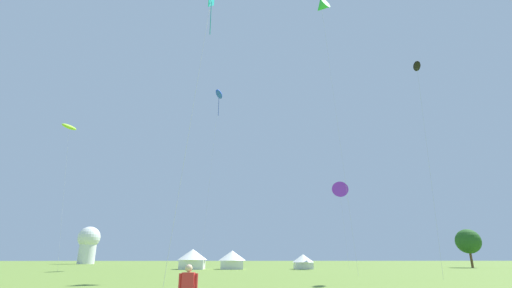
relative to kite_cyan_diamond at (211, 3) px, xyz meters
The scene contains 11 objects.
kite_cyan_diamond is the anchor object (origin of this frame).
kite_green_delta 29.26m from the kite_cyan_diamond, 56.49° to the left, with size 3.22×2.87×36.98m.
kite_lime_parafoil 42.10m from the kite_cyan_diamond, 127.40° to the left, with size 3.26×2.95×22.42m.
kite_blue_parafoil 46.35m from the kite_cyan_diamond, 93.17° to the left, with size 2.99×3.93×34.08m.
kite_purple_delta 49.14m from the kite_cyan_diamond, 64.71° to the left, with size 3.60×3.61×15.40m.
kite_black_parafoil 25.68m from the kite_cyan_diamond, 30.99° to the left, with size 2.11×2.37×22.75m.
festival_tent_left 45.99m from the kite_cyan_diamond, 97.83° to the left, with size 5.01×5.01×3.26m.
festival_tent_right 45.68m from the kite_cyan_diamond, 88.75° to the left, with size 4.65×4.65×3.02m.
festival_tent_center 47.63m from the kite_cyan_diamond, 72.79° to the left, with size 3.69×3.69×2.40m.
observatory_dome 101.55m from the kite_cyan_diamond, 115.53° to the left, with size 6.40×6.40×10.80m.
tree_distant_left 70.17m from the kite_cyan_diamond, 46.35° to the left, with size 4.70×4.70×7.29m.
Camera 1 is at (-1.53, -5.74, 1.94)m, focal length 24.89 mm.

